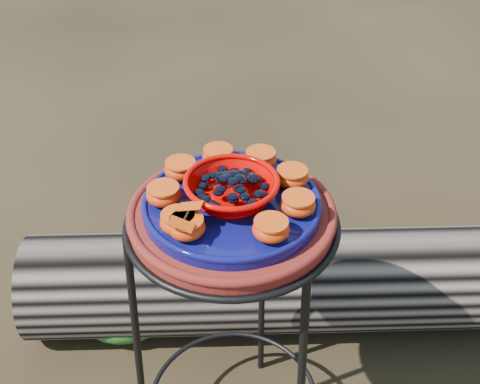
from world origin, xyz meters
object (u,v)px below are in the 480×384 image
(plant_stand, at_px, (233,345))
(red_bowl, at_px, (232,190))
(terracotta_saucer, at_px, (232,216))
(driftwood_log, at_px, (308,281))
(cobalt_plate, at_px, (232,205))

(plant_stand, xyz_separation_m, red_bowl, (0.00, 0.00, 0.42))
(terracotta_saucer, xyz_separation_m, red_bowl, (0.00, 0.00, 0.06))
(terracotta_saucer, height_order, red_bowl, red_bowl)
(red_bowl, relative_size, driftwood_log, 0.10)
(terracotta_saucer, relative_size, cobalt_plate, 1.17)
(red_bowl, bearing_deg, cobalt_plate, 0.00)
(plant_stand, relative_size, terracotta_saucer, 1.85)
(plant_stand, relative_size, cobalt_plate, 2.16)
(cobalt_plate, bearing_deg, terracotta_saucer, 0.00)
(terracotta_saucer, xyz_separation_m, driftwood_log, (0.07, 0.44, -0.56))
(red_bowl, xyz_separation_m, driftwood_log, (0.07, 0.44, -0.62))
(plant_stand, distance_m, terracotta_saucer, 0.37)
(cobalt_plate, xyz_separation_m, driftwood_log, (0.07, 0.44, -0.59))
(red_bowl, bearing_deg, terracotta_saucer, 0.00)
(plant_stand, bearing_deg, red_bowl, 0.00)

